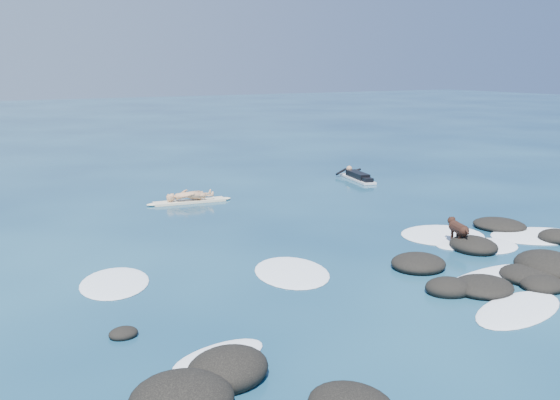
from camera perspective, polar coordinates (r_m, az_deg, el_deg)
ground at (r=15.53m, az=10.45°, el=-5.61°), size 160.00×160.00×0.00m
reef_rocks at (r=13.93m, az=15.80°, el=-7.45°), size 14.44×7.62×0.67m
breaking_foam at (r=16.38m, az=17.37°, el=-5.00°), size 15.02×7.62×0.12m
standing_surfer_rig at (r=21.83m, az=-8.31°, el=1.48°), size 3.01×0.83×1.71m
paddling_surfer_rig at (r=26.22m, az=7.08°, el=2.17°), size 1.29×2.71×0.47m
dog at (r=17.14m, az=15.94°, el=-2.48°), size 0.53×1.13×0.74m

